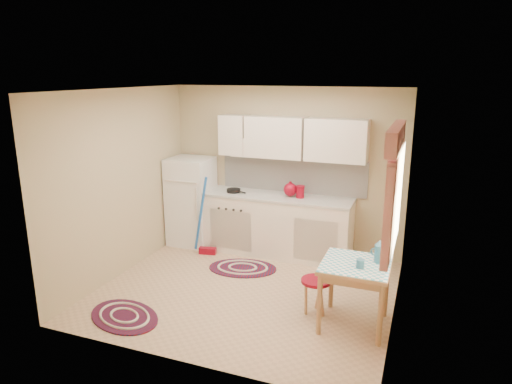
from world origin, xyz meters
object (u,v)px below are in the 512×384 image
fridge (191,201)px  table (354,295)px  base_cabinets (276,226)px  stool (315,296)px

fridge → table: size_ratio=1.94×
base_cabinets → table: base_cabinets is taller
base_cabinets → stool: size_ratio=5.36×
table → stool: size_ratio=1.71×
table → fridge: bearing=150.7°
fridge → stool: 2.87m
base_cabinets → fridge: bearing=-178.0°
base_cabinets → table: 2.18m
fridge → table: fridge is taller
fridge → table: (2.85, -1.60, -0.34)m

